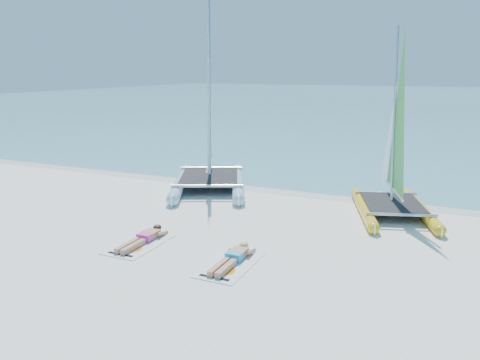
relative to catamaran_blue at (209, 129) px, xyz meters
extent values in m
plane|color=white|center=(3.50, -4.73, -2.17)|extent=(140.00, 140.00, 0.00)
cube|color=#79C5CA|center=(3.50, 58.27, -2.16)|extent=(140.00, 115.00, 0.01)
cube|color=beige|center=(3.50, 0.77, -2.16)|extent=(140.00, 1.40, 0.01)
cylinder|color=silver|center=(-0.92, -0.54, -1.96)|extent=(2.37, 4.51, 0.42)
cone|color=silver|center=(-2.02, 1.85, -1.96)|extent=(0.62, 0.72, 0.40)
cylinder|color=silver|center=(1.01, 0.34, -1.96)|extent=(2.37, 4.51, 0.42)
cone|color=silver|center=(-0.08, 2.74, -1.96)|extent=(0.62, 0.72, 0.40)
cube|color=black|center=(0.05, -0.10, -1.71)|extent=(2.96, 3.24, 0.03)
cylinder|color=silver|center=(-0.31, 0.68, 1.57)|extent=(0.61, 1.18, 6.57)
cylinder|color=yellow|center=(5.81, -0.95, -2.00)|extent=(1.47, 3.73, 0.34)
cone|color=yellow|center=(5.18, 1.04, -2.00)|extent=(0.45, 0.56, 0.32)
cylinder|color=yellow|center=(7.43, -0.44, -2.00)|extent=(1.47, 3.73, 0.34)
cone|color=yellow|center=(6.80, 1.56, -2.00)|extent=(0.45, 0.56, 0.32)
cube|color=black|center=(6.62, -0.70, -1.81)|extent=(2.19, 2.49, 0.03)
cylinder|color=silver|center=(6.42, -0.05, 0.81)|extent=(0.38, 0.98, 5.24)
cube|color=white|center=(1.12, -5.94, -2.16)|extent=(1.00, 1.85, 0.02)
cube|color=tan|center=(1.12, -5.51, -2.05)|extent=(0.36, 0.55, 0.17)
cube|color=#EC37A6|center=(1.12, -5.71, -2.04)|extent=(0.37, 0.22, 0.17)
cube|color=tan|center=(1.12, -6.31, -2.08)|extent=(0.31, 0.85, 0.13)
sphere|color=tan|center=(1.12, -5.14, -2.01)|extent=(0.21, 0.21, 0.21)
ellipsoid|color=#321D12|center=(1.12, -5.13, -1.97)|extent=(0.22, 0.24, 0.15)
cube|color=white|center=(3.74, -6.16, -2.16)|extent=(1.00, 1.85, 0.02)
cube|color=tan|center=(3.74, -5.73, -2.05)|extent=(0.36, 0.55, 0.17)
cube|color=#289CD5|center=(3.74, -5.93, -2.04)|extent=(0.37, 0.22, 0.17)
cube|color=tan|center=(3.74, -6.53, -2.08)|extent=(0.31, 0.85, 0.13)
sphere|color=tan|center=(3.74, -5.36, -2.01)|extent=(0.21, 0.21, 0.21)
ellipsoid|color=#D2B963|center=(3.74, -5.35, -1.97)|extent=(0.22, 0.24, 0.15)
camera|label=1|loc=(7.95, -15.01, 2.13)|focal=35.00mm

